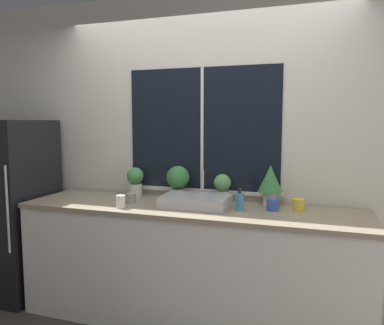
{
  "coord_description": "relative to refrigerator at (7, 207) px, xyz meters",
  "views": [
    {
      "loc": [
        0.93,
        -2.4,
        1.6
      ],
      "look_at": [
        0.03,
        0.32,
        1.29
      ],
      "focal_mm": 35.0,
      "sensor_mm": 36.0,
      "label": 1
    }
  ],
  "objects": [
    {
      "name": "potted_plant_center_right",
      "position": [
        1.99,
        0.28,
        0.26
      ],
      "size": [
        0.14,
        0.14,
        0.23
      ],
      "color": "silver",
      "rests_on": "counter"
    },
    {
      "name": "potted_plant_far_right",
      "position": [
        2.38,
        0.28,
        0.32
      ],
      "size": [
        0.19,
        0.19,
        0.32
      ],
      "color": "silver",
      "rests_on": "counter"
    },
    {
      "name": "potted_plant_far_left",
      "position": [
        1.18,
        0.28,
        0.27
      ],
      "size": [
        0.15,
        0.15,
        0.26
      ],
      "color": "silver",
      "rests_on": "counter"
    },
    {
      "name": "potted_plant_center_left",
      "position": [
        1.59,
        0.28,
        0.3
      ],
      "size": [
        0.2,
        0.2,
        0.29
      ],
      "color": "silver",
      "rests_on": "counter"
    },
    {
      "name": "mug_grey",
      "position": [
        1.28,
        0.01,
        0.17
      ],
      "size": [
        0.09,
        0.09,
        0.08
      ],
      "color": "gray",
      "rests_on": "counter"
    },
    {
      "name": "soap_bottle",
      "position": [
        2.18,
        0.03,
        0.2
      ],
      "size": [
        0.06,
        0.06,
        0.17
      ],
      "color": "teal",
      "rests_on": "counter"
    },
    {
      "name": "counter",
      "position": [
        1.78,
        0.03,
        -0.34
      ],
      "size": [
        2.72,
        0.67,
        0.94
      ],
      "color": "white",
      "rests_on": "ground_plane"
    },
    {
      "name": "mug_blue",
      "position": [
        2.42,
        0.11,
        0.17
      ],
      "size": [
        0.09,
        0.09,
        0.09
      ],
      "color": "#3351AD",
      "rests_on": "counter"
    },
    {
      "name": "wall_left",
      "position": [
        -0.65,
        1.2,
        0.54
      ],
      "size": [
        0.06,
        7.0,
        2.7
      ],
      "color": "silver",
      "rests_on": "ground_plane"
    },
    {
      "name": "sink",
      "position": [
        1.83,
        0.04,
        0.18
      ],
      "size": [
        0.52,
        0.38,
        0.27
      ],
      "color": "#ADADB2",
      "rests_on": "counter"
    },
    {
      "name": "refrigerator",
      "position": [
        0.0,
        0.0,
        0.0
      ],
      "size": [
        0.75,
        0.68,
        1.62
      ],
      "color": "black",
      "rests_on": "ground_plane"
    },
    {
      "name": "mug_white",
      "position": [
        1.29,
        -0.17,
        0.18
      ],
      "size": [
        0.07,
        0.07,
        0.1
      ],
      "color": "white",
      "rests_on": "counter"
    },
    {
      "name": "wall_back",
      "position": [
        1.78,
        0.42,
        0.54
      ],
      "size": [
        8.0,
        0.09,
        2.7
      ],
      "color": "silver",
      "rests_on": "ground_plane"
    },
    {
      "name": "mug_yellow",
      "position": [
        2.6,
        0.16,
        0.18
      ],
      "size": [
        0.09,
        0.09,
        0.09
      ],
      "color": "gold",
      "rests_on": "counter"
    }
  ]
}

